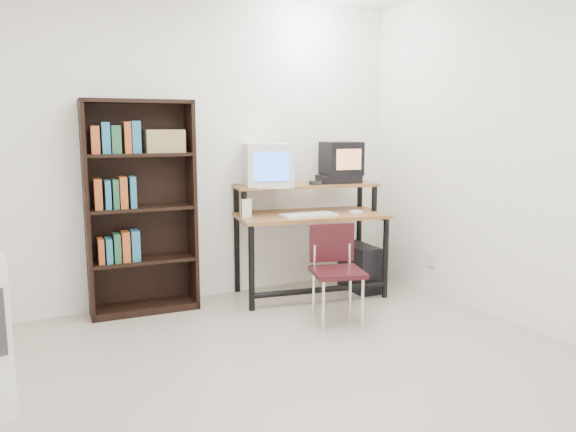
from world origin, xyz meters
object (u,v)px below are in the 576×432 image
crt_tv (341,158)px  school_chair (335,263)px  bookshelf (140,205)px  pc_tower (359,267)px  computer_desk (309,217)px  crt_monitor (268,165)px

crt_tv → school_chair: bearing=-117.5°
bookshelf → pc_tower: bearing=-5.8°
crt_tv → school_chair: (-0.54, -0.77, -0.75)m
crt_tv → pc_tower: 1.01m
pc_tower → bookshelf: 2.03m
school_chair → bookshelf: bookshelf is taller
crt_tv → pc_tower: bearing=-53.5°
computer_desk → pc_tower: bearing=-2.4°
crt_monitor → pc_tower: crt_monitor is taller
crt_tv → bookshelf: (-1.79, 0.16, -0.33)m
computer_desk → pc_tower: size_ratio=3.06×
computer_desk → bookshelf: bearing=-178.7°
computer_desk → school_chair: size_ratio=1.85×
crt_tv → pc_tower: (0.10, -0.18, -0.99)m
crt_monitor → crt_tv: size_ratio=1.38×
pc_tower → bookshelf: bookshelf is taller
computer_desk → school_chair: computer_desk is taller
crt_monitor → bookshelf: bearing=-166.8°
crt_monitor → computer_desk: bearing=-7.9°
crt_tv → school_chair: 1.20m
computer_desk → crt_monitor: crt_monitor is taller
crt_monitor → bookshelf: size_ratio=0.29×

